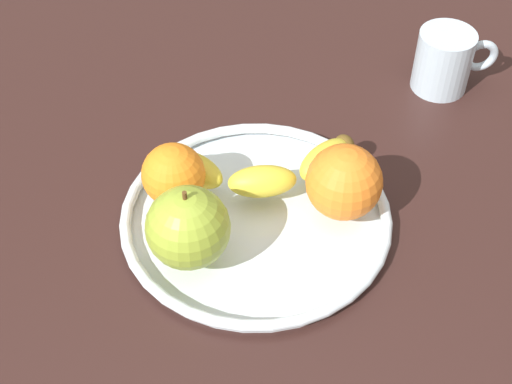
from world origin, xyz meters
TOP-DOWN VIEW (x-y plane):
  - ground_plane at (0.00, 0.00)cm, footprint 157.27×157.27cm
  - fruit_bowl at (0.00, 0.00)cm, footprint 28.84×28.84cm
  - banana at (1.39, 4.52)cm, footprint 22.39×8.17cm
  - apple at (-7.13, -5.06)cm, footprint 8.31×8.31cm
  - orange_back_left at (8.99, -0.52)cm, footprint 7.94×7.94cm
  - orange_front_left at (-8.32, 3.07)cm, footprint 6.73×6.73cm
  - ambient_mug at (26.02, 20.68)cm, footprint 10.50×7.07cm

SIDE VIEW (x-z plane):
  - ground_plane at x=0.00cm, z-range -4.00..0.00cm
  - fruit_bowl at x=0.00cm, z-range 0.02..1.82cm
  - banana at x=1.39cm, z-range 1.80..5.30cm
  - ambient_mug at x=26.02cm, z-range 0.02..7.90cm
  - orange_front_left at x=-8.32cm, z-range 1.80..8.53cm
  - orange_back_left at x=8.99cm, z-range 1.80..9.74cm
  - apple at x=-7.13cm, z-range 1.40..10.51cm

